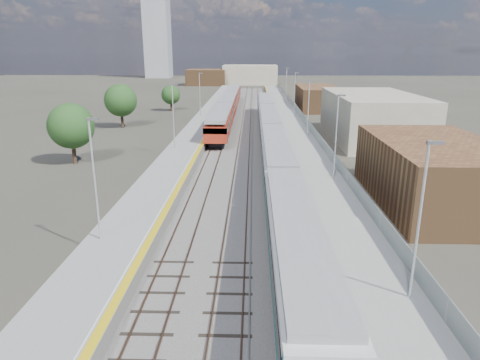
{
  "coord_description": "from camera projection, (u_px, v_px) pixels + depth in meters",
  "views": [
    {
      "loc": [
        -0.87,
        -15.94,
        12.13
      ],
      "look_at": [
        -1.84,
        16.85,
        2.2
      ],
      "focal_mm": 32.0,
      "sensor_mm": 36.0,
      "label": 1
    }
  ],
  "objects": [
    {
      "name": "ground",
      "position": [
        258.0,
        132.0,
        66.57
      ],
      "size": [
        320.0,
        320.0,
        0.0
      ],
      "primitive_type": "plane",
      "color": "#47443A",
      "rests_on": "ground"
    },
    {
      "name": "platform_left",
      "position": [
        202.0,
        126.0,
        69.06
      ],
      "size": [
        4.3,
        155.0,
        8.52
      ],
      "color": "slate",
      "rests_on": "ground"
    },
    {
      "name": "tree_d",
      "position": [
        387.0,
        102.0,
        72.93
      ],
      "size": [
        4.48,
        4.48,
        6.07
      ],
      "color": "#382619",
      "rests_on": "ground"
    },
    {
      "name": "ballast_bed",
      "position": [
        244.0,
        129.0,
        69.02
      ],
      "size": [
        10.5,
        155.0,
        0.06
      ],
      "primitive_type": "cube",
      "color": "#565451",
      "rests_on": "ground"
    },
    {
      "name": "buildings",
      "position": [
        204.0,
        55.0,
        148.74
      ],
      "size": [
        72.0,
        185.5,
        40.0
      ],
      "color": "brown",
      "rests_on": "ground"
    },
    {
      "name": "tree_a",
      "position": [
        71.0,
        126.0,
        46.71
      ],
      "size": [
        4.99,
        4.99,
        6.76
      ],
      "color": "#382619",
      "rests_on": "ground"
    },
    {
      "name": "red_train",
      "position": [
        229.0,
        105.0,
        81.53
      ],
      "size": [
        2.99,
        60.54,
        3.77
      ],
      "color": "black",
      "rests_on": "ground"
    },
    {
      "name": "platform_right",
      "position": [
        291.0,
        126.0,
        68.65
      ],
      "size": [
        4.7,
        155.0,
        8.52
      ],
      "color": "slate",
      "rests_on": "ground"
    },
    {
      "name": "tree_b",
      "position": [
        121.0,
        100.0,
        69.04
      ],
      "size": [
        5.22,
        5.22,
        7.07
      ],
      "color": "#382619",
      "rests_on": "ground"
    },
    {
      "name": "green_train",
      "position": [
        272.0,
        137.0,
        51.23
      ],
      "size": [
        2.87,
        79.92,
        3.16
      ],
      "color": "black",
      "rests_on": "ground"
    },
    {
      "name": "tracks",
      "position": [
        248.0,
        127.0,
        70.58
      ],
      "size": [
        8.96,
        160.0,
        0.17
      ],
      "color": "#4C3323",
      "rests_on": "ground"
    },
    {
      "name": "tree_c",
      "position": [
        171.0,
        95.0,
        89.04
      ],
      "size": [
        3.9,
        3.9,
        5.29
      ],
      "color": "#382619",
      "rests_on": "ground"
    }
  ]
}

